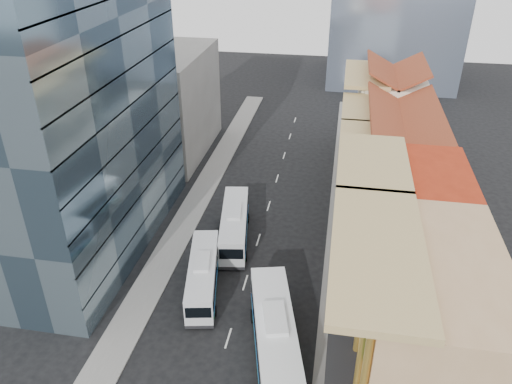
% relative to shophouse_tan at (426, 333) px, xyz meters
% --- Properties ---
extents(sidewalk_right, '(3.00, 90.00, 0.15)m').
position_rel_shophouse_tan_xyz_m(sidewalk_right, '(-5.50, 17.00, -5.92)').
color(sidewalk_right, slate).
rests_on(sidewalk_right, ground).
extents(sidewalk_left, '(3.00, 90.00, 0.15)m').
position_rel_shophouse_tan_xyz_m(sidewalk_left, '(-22.50, 17.00, -5.92)').
color(sidewalk_left, slate).
rests_on(sidewalk_left, ground).
extents(shophouse_tan, '(8.00, 14.00, 12.00)m').
position_rel_shophouse_tan_xyz_m(shophouse_tan, '(0.00, 0.00, 0.00)').
color(shophouse_tan, tan).
rests_on(shophouse_tan, ground).
extents(shophouse_red, '(8.00, 10.00, 12.00)m').
position_rel_shophouse_tan_xyz_m(shophouse_red, '(0.00, 12.00, 0.00)').
color(shophouse_red, '#AF2F13').
rests_on(shophouse_red, ground).
extents(shophouse_cream_near, '(8.00, 9.00, 10.00)m').
position_rel_shophouse_tan_xyz_m(shophouse_cream_near, '(0.00, 21.50, -1.00)').
color(shophouse_cream_near, white).
rests_on(shophouse_cream_near, ground).
extents(shophouse_cream_mid, '(8.00, 9.00, 10.00)m').
position_rel_shophouse_tan_xyz_m(shophouse_cream_mid, '(0.00, 30.50, -1.00)').
color(shophouse_cream_mid, white).
rests_on(shophouse_cream_mid, ground).
extents(shophouse_cream_far, '(8.00, 12.00, 11.00)m').
position_rel_shophouse_tan_xyz_m(shophouse_cream_far, '(0.00, 41.00, -0.50)').
color(shophouse_cream_far, white).
rests_on(shophouse_cream_far, ground).
extents(office_tower, '(12.00, 26.00, 30.00)m').
position_rel_shophouse_tan_xyz_m(office_tower, '(-31.00, 14.00, 9.00)').
color(office_tower, '#415868').
rests_on(office_tower, ground).
extents(office_block_far, '(10.00, 18.00, 14.00)m').
position_rel_shophouse_tan_xyz_m(office_block_far, '(-30.00, 37.00, 1.00)').
color(office_block_far, gray).
rests_on(office_block_far, ground).
extents(bus_left_near, '(4.44, 10.64, 3.32)m').
position_rel_shophouse_tan_xyz_m(bus_left_near, '(-17.51, 8.42, -4.34)').
color(bus_left_near, silver).
rests_on(bus_left_near, ground).
extents(bus_left_far, '(4.36, 11.39, 3.57)m').
position_rel_shophouse_tan_xyz_m(bus_left_far, '(-16.46, 16.75, -4.22)').
color(bus_left_far, silver).
rests_on(bus_left_far, ground).
extents(bus_right, '(5.94, 13.01, 4.06)m').
position_rel_shophouse_tan_xyz_m(bus_right, '(-10.10, 1.88, -3.97)').
color(bus_right, white).
rests_on(bus_right, ground).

